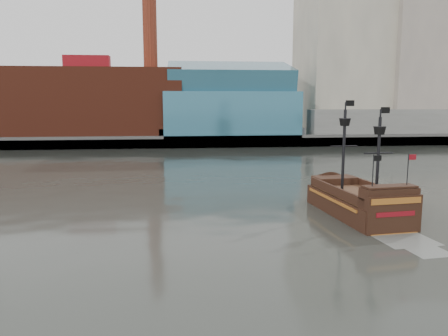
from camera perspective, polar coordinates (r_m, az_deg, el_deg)
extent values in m
plane|color=#2B2E29|center=(32.48, -2.30, -9.38)|extent=(400.00, 400.00, 0.00)
cube|color=slate|center=(123.14, -5.11, 4.57)|extent=(220.00, 60.00, 2.00)
cube|color=#4C4C49|center=(93.73, -4.81, 3.42)|extent=(220.00, 1.00, 2.60)
cube|color=maroon|center=(104.72, -17.23, 8.12)|extent=(42.00, 18.00, 15.00)
cube|color=#316C84|center=(101.54, 0.75, 7.09)|extent=(30.00, 16.00, 10.00)
cube|color=beige|center=(119.39, 15.19, 15.72)|extent=(20.00, 22.00, 46.00)
cube|color=#A39789|center=(122.94, 23.86, 13.19)|extent=(18.00, 18.00, 38.00)
cube|color=beige|center=(139.09, 16.62, 15.89)|extent=(24.00, 20.00, 52.00)
cube|color=slate|center=(109.04, 21.36, 5.56)|extent=(40.00, 6.00, 6.00)
cylinder|color=maroon|center=(106.46, -9.69, 18.40)|extent=(3.20, 3.20, 22.00)
cube|color=#316C84|center=(101.61, 0.76, 11.60)|extent=(28.00, 14.94, 8.78)
cube|color=black|center=(40.88, 16.90, -5.12)|extent=(5.83, 11.63, 2.43)
cube|color=#472C1A|center=(40.58, 16.99, -3.26)|extent=(5.24, 10.47, 0.28)
cube|color=black|center=(44.40, 14.21, -1.69)|extent=(4.18, 2.65, 0.93)
cube|color=black|center=(36.38, 20.74, -3.70)|extent=(4.57, 1.95, 1.68)
cube|color=black|center=(36.03, 21.35, -6.30)|extent=(4.57, 0.72, 3.73)
cube|color=#A96020|center=(35.58, 21.60, -4.03)|extent=(4.18, 0.52, 0.47)
cube|color=maroon|center=(35.81, 21.50, -5.63)|extent=(3.26, 0.42, 0.37)
cylinder|color=black|center=(40.85, 15.36, 2.26)|extent=(0.29, 0.29, 7.28)
cylinder|color=black|center=(39.01, 19.49, 1.36)|extent=(0.29, 0.29, 6.72)
cone|color=black|center=(40.65, 15.51, 5.79)|extent=(1.13, 1.13, 0.65)
cone|color=black|center=(38.80, 19.66, 4.64)|extent=(1.13, 1.13, 0.65)
cube|color=black|center=(40.80, 16.14, 8.14)|extent=(0.84, 0.12, 0.51)
cube|color=black|center=(38.94, 20.32, 7.09)|extent=(0.84, 0.12, 0.51)
cube|color=gray|center=(35.09, 22.66, -8.67)|extent=(4.30, 3.76, 0.01)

